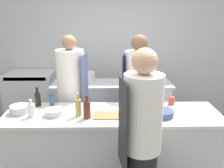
{
  "coord_description": "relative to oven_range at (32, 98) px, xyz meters",
  "views": [
    {
      "loc": [
        -0.05,
        -2.68,
        2.07
      ],
      "look_at": [
        0.0,
        0.35,
        1.18
      ],
      "focal_mm": 40.0,
      "sensor_mm": 36.0,
      "label": 1
    }
  ],
  "objects": [
    {
      "name": "chef_at_stove",
      "position": [
        0.91,
        -1.1,
        0.39
      ],
      "size": [
        0.42,
        0.4,
        1.76
      ],
      "rotation": [
        0.0,
        0.0,
        -1.72
      ],
      "color": "black",
      "rests_on": "ground_plane"
    },
    {
      "name": "prep_counter",
      "position": [
        1.48,
        -1.76,
        -0.03
      ],
      "size": [
        2.51,
        0.71,
        0.93
      ],
      "color": "silver",
      "rests_on": "ground_plane"
    },
    {
      "name": "chef_at_pass_far",
      "position": [
        1.85,
        -1.05,
        0.39
      ],
      "size": [
        0.43,
        0.42,
        1.76
      ],
      "rotation": [
        0.0,
        0.0,
        1.35
      ],
      "color": "black",
      "rests_on": "ground_plane"
    },
    {
      "name": "bottle_sauce",
      "position": [
        1.19,
        -1.89,
        0.54
      ],
      "size": [
        0.08,
        0.08,
        0.27
      ],
      "color": "#5B2319",
      "rests_on": "prep_counter"
    },
    {
      "name": "pass_counter",
      "position": [
        1.49,
        -0.49,
        -0.03
      ],
      "size": [
        1.97,
        0.57,
        0.93
      ],
      "color": "silver",
      "rests_on": "ground_plane"
    },
    {
      "name": "bottle_olive_oil",
      "position": [
        1.09,
        -1.83,
        0.54
      ],
      "size": [
        0.07,
        0.07,
        0.27
      ],
      "color": "#B2A84C",
      "rests_on": "prep_counter"
    },
    {
      "name": "cup",
      "position": [
        2.23,
        -1.49,
        0.48
      ],
      "size": [
        0.08,
        0.08,
        0.1
      ],
      "color": "#B2382D",
      "rests_on": "prep_counter"
    },
    {
      "name": "bowl_prep_small",
      "position": [
        0.4,
        -1.73,
        0.48
      ],
      "size": [
        0.23,
        0.23,
        0.09
      ],
      "color": "#B7BABC",
      "rests_on": "prep_counter"
    },
    {
      "name": "bottle_wine",
      "position": [
        0.57,
        -1.85,
        0.52
      ],
      "size": [
        0.08,
        0.08,
        0.21
      ],
      "color": "silver",
      "rests_on": "prep_counter"
    },
    {
      "name": "oven_range",
      "position": [
        0.0,
        0.0,
        0.0
      ],
      "size": [
        0.85,
        0.64,
        0.99
      ],
      "color": "silver",
      "rests_on": "ground_plane"
    },
    {
      "name": "bowl_mixing_large",
      "position": [
        2.03,
        -1.85,
        0.47
      ],
      "size": [
        0.27,
        0.27,
        0.07
      ],
      "color": "navy",
      "rests_on": "prep_counter"
    },
    {
      "name": "wall_back",
      "position": [
        1.48,
        0.37,
        0.91
      ],
      "size": [
        8.0,
        0.06,
        2.8
      ],
      "color": "silver",
      "rests_on": "ground_plane"
    },
    {
      "name": "bottle_vinegar",
      "position": [
        0.72,
        -1.49,
        0.51
      ],
      "size": [
        0.06,
        0.06,
        0.19
      ],
      "color": "#2D5175",
      "rests_on": "prep_counter"
    },
    {
      "name": "bowl_ceramic_blue",
      "position": [
        0.81,
        -1.8,
        0.47
      ],
      "size": [
        0.21,
        0.21,
        0.07
      ],
      "color": "#B7BABC",
      "rests_on": "prep_counter"
    },
    {
      "name": "bottle_cooking_oil",
      "position": [
        0.55,
        -1.51,
        0.53
      ],
      "size": [
        0.07,
        0.07,
        0.24
      ],
      "color": "black",
      "rests_on": "prep_counter"
    },
    {
      "name": "chef_at_prep_near",
      "position": [
        1.74,
        -2.37,
        0.4
      ],
      "size": [
        0.39,
        0.38,
        1.77
      ],
      "rotation": [
        0.0,
        0.0,
        1.72
      ],
      "color": "black",
      "rests_on": "ground_plane"
    },
    {
      "name": "cutting_board",
      "position": [
        1.46,
        -1.83,
        0.44
      ],
      "size": [
        0.41,
        0.23,
        0.01
      ],
      "color": "olive",
      "rests_on": "prep_counter"
    },
    {
      "name": "stockpot",
      "position": [
        1.09,
        -0.41,
        0.52
      ],
      "size": [
        0.24,
        0.24,
        0.17
      ],
      "color": "silver",
      "rests_on": "pass_counter"
    }
  ]
}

